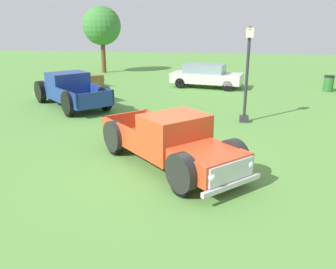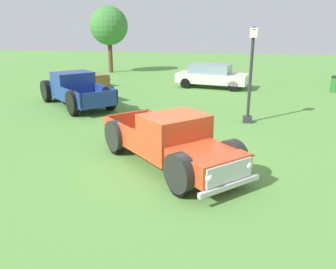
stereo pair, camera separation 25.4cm
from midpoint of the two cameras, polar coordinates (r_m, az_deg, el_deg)
name	(u,v)px [view 1 (the left image)]	position (r m, az deg, el deg)	size (l,w,h in m)	color
ground_plane	(174,165)	(9.90, 0.30, -5.08)	(80.00, 80.00, 0.00)	#5B9342
pickup_truck_foreground	(176,144)	(9.42, 0.52, -1.53)	(4.78, 4.78, 1.53)	#D14723
pickup_truck_behind_left	(68,90)	(17.79, -16.57, 7.11)	(5.16, 4.96, 1.62)	navy
sedan_distant_a	(206,75)	(22.12, 5.97, 9.69)	(4.63, 2.57, 1.46)	silver
lamp_post_near	(247,73)	(14.17, 12.41, 9.83)	(0.36, 0.36, 3.78)	#2D2D33
picnic_table	(87,79)	(23.03, -13.49, 8.93)	(2.33, 2.26, 0.78)	olive
trash_can	(329,83)	(22.76, 24.70, 7.67)	(0.59, 0.59, 0.95)	#2D6B2D
oak_tree_east	(102,26)	(29.39, -11.14, 17.16)	(3.05, 3.05, 5.24)	brown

